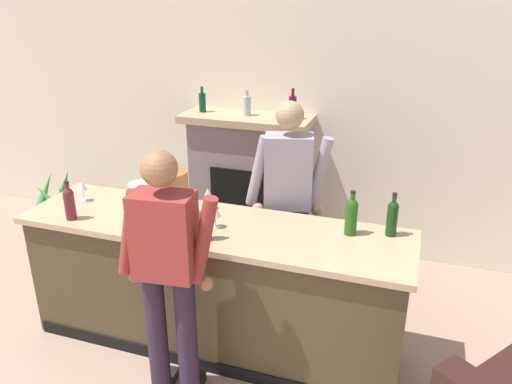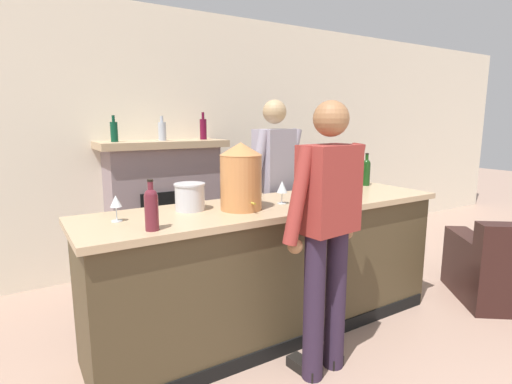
# 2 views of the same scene
# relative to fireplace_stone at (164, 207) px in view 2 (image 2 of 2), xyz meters

# --- Properties ---
(wall_back_panel) EXTENTS (12.00, 0.07, 2.75)m
(wall_back_panel) POSITION_rel_fireplace_stone_xyz_m (0.25, 0.26, 0.67)
(wall_back_panel) COLOR #EDE1C9
(wall_back_panel) RESTS_ON ground_plane
(bar_counter) EXTENTS (2.79, 0.74, 1.00)m
(bar_counter) POSITION_rel_fireplace_stone_xyz_m (0.30, -1.58, -0.21)
(bar_counter) COLOR #453823
(bar_counter) RESTS_ON ground_plane
(fireplace_stone) EXTENTS (1.27, 0.52, 1.68)m
(fireplace_stone) POSITION_rel_fireplace_stone_xyz_m (0.00, 0.00, 0.00)
(fireplace_stone) COLOR gray
(fireplace_stone) RESTS_ON ground_plane
(armchair_black) EXTENTS (1.16, 1.14, 0.78)m
(armchair_black) POSITION_rel_fireplace_stone_xyz_m (2.34, -2.30, -0.44)
(armchair_black) COLOR black
(armchair_black) RESTS_ON ground_plane
(person_customer) EXTENTS (0.66, 0.34, 1.71)m
(person_customer) POSITION_rel_fireplace_stone_xyz_m (0.27, -2.18, 0.24)
(person_customer) COLOR #2B1E32
(person_customer) RESTS_ON ground_plane
(person_bartender) EXTENTS (0.64, 0.37, 1.78)m
(person_bartender) POSITION_rel_fireplace_stone_xyz_m (0.69, -1.01, 0.28)
(person_bartender) COLOR #3E324A
(person_bartender) RESTS_ON ground_plane
(copper_dispenser) EXTENTS (0.29, 0.33, 0.46)m
(copper_dispenser) POSITION_rel_fireplace_stone_xyz_m (-0.00, -1.62, 0.52)
(copper_dispenser) COLOR #C47D46
(copper_dispenser) RESTS_ON bar_counter
(ice_bucket_steel) EXTENTS (0.21, 0.21, 0.18)m
(ice_bucket_steel) POSITION_rel_fireplace_stone_xyz_m (-0.31, -1.46, 0.38)
(ice_bucket_steel) COLOR silver
(ice_bucket_steel) RESTS_ON bar_counter
(wine_bottle_port_short) EXTENTS (0.07, 0.07, 0.28)m
(wine_bottle_port_short) POSITION_rel_fireplace_stone_xyz_m (0.36, -1.80, 0.41)
(wine_bottle_port_short) COLOR #203915
(wine_bottle_port_short) RESTS_ON bar_counter
(wine_bottle_burgundy_dark) EXTENTS (0.07, 0.07, 0.30)m
(wine_bottle_burgundy_dark) POSITION_rel_fireplace_stone_xyz_m (1.50, -1.35, 0.42)
(wine_bottle_burgundy_dark) COLOR #153B13
(wine_bottle_burgundy_dark) RESTS_ON bar_counter
(wine_bottle_merlot_tall) EXTENTS (0.08, 0.08, 0.29)m
(wine_bottle_merlot_tall) POSITION_rel_fireplace_stone_xyz_m (-0.68, -1.82, 0.42)
(wine_bottle_merlot_tall) COLOR maroon
(wine_bottle_merlot_tall) RESTS_ON bar_counter
(wine_bottle_riesling_slim) EXTENTS (0.08, 0.08, 0.31)m
(wine_bottle_riesling_slim) POSITION_rel_fireplace_stone_xyz_m (1.24, -1.42, 0.43)
(wine_bottle_riesling_slim) COLOR #215416
(wine_bottle_riesling_slim) RESTS_ON bar_counter
(wine_glass_mid_counter) EXTENTS (0.08, 0.08, 0.17)m
(wine_glass_mid_counter) POSITION_rel_fireplace_stone_xyz_m (0.34, -1.61, 0.41)
(wine_glass_mid_counter) COLOR silver
(wine_glass_mid_counter) RESTS_ON bar_counter
(wine_glass_near_bucket) EXTENTS (0.07, 0.07, 0.16)m
(wine_glass_near_bucket) POSITION_rel_fireplace_stone_xyz_m (-0.81, -1.51, 0.40)
(wine_glass_near_bucket) COLOR silver
(wine_glass_near_bucket) RESTS_ON bar_counter
(wine_glass_front_right) EXTENTS (0.08, 0.08, 0.17)m
(wine_glass_front_right) POSITION_rel_fireplace_stone_xyz_m (0.17, -1.34, 0.40)
(wine_glass_front_right) COLOR silver
(wine_glass_front_right) RESTS_ON bar_counter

